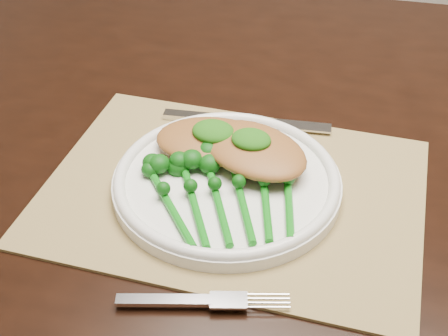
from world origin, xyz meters
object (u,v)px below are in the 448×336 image
(dining_table, at_px, (309,305))
(dinner_plate, at_px, (227,181))
(broccolini_bundle, at_px, (230,201))
(placemat, at_px, (233,191))
(chicken_fillet_left, at_px, (212,141))

(dining_table, height_order, dinner_plate, dinner_plate)
(dining_table, height_order, broccolini_bundle, broccolini_bundle)
(placemat, distance_m, broccolini_bundle, 0.05)
(dinner_plate, relative_size, chicken_fillet_left, 1.92)
(dining_table, distance_m, chicken_fillet_left, 0.44)
(dinner_plate, xyz_separation_m, broccolini_bundle, (0.02, -0.04, 0.01))
(dining_table, height_order, chicken_fillet_left, chicken_fillet_left)
(dining_table, relative_size, placemat, 3.89)
(dining_table, relative_size, broccolini_bundle, 7.53)
(dining_table, relative_size, chicken_fillet_left, 12.26)
(dinner_plate, xyz_separation_m, chicken_fillet_left, (-0.04, 0.04, 0.02))
(dining_table, bearing_deg, chicken_fillet_left, -141.70)
(placemat, bearing_deg, broccolini_bundle, -79.56)
(chicken_fillet_left, bearing_deg, dining_table, 34.89)
(dinner_plate, height_order, chicken_fillet_left, chicken_fillet_left)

